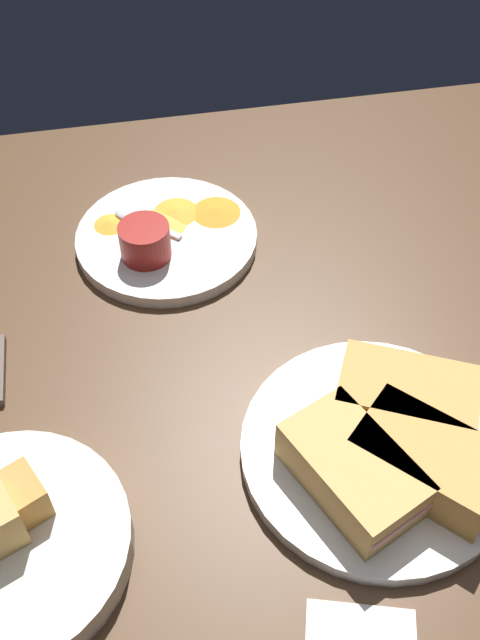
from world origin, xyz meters
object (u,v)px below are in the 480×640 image
object	(u,v)px
spoon_by_gravy_ramekin	(135,218)
ramekin_light_gravy	(145,240)
bread_basket_rear	(5,542)
plate_sandwich_main	(375,450)
spoon_by_dark_ramekin	(363,427)
sandwich_half_far	(428,460)
sandwich_half_extra	(406,397)
plate_chips_companion	(167,238)
sandwich_half_near	(352,470)
ramekin_dark_sauce	(418,397)

from	to	relation	value
spoon_by_gravy_ramekin	ramekin_light_gravy	bearing A→B (deg)	-173.55
ramekin_light_gravy	bread_basket_rear	xyz separation A→B (cm)	(-33.95, 15.85, -1.89)
ramekin_light_gravy	spoon_by_gravy_ramekin	xyz separation A→B (cm)	(6.60, 0.75, -1.95)
plate_sandwich_main	spoon_by_dark_ramekin	bearing A→B (deg)	18.49
sandwich_half_far	bread_basket_rear	distance (cm)	37.77
sandwich_half_extra	sandwich_half_far	bearing A→B (deg)	176.56
plate_sandwich_main	bread_basket_rear	xyz separation A→B (cm)	(-3.23, 34.44, 1.22)
sandwich_half_far	plate_chips_companion	distance (cm)	42.43
spoon_by_dark_ramekin	spoon_by_gravy_ramekin	world-z (taller)	same
sandwich_half_far	sandwich_half_near	bearing A→B (deg)	86.56
sandwich_half_near	sandwich_half_extra	distance (cm)	9.87
plate_chips_companion	ramekin_light_gravy	distance (cm)	5.37
plate_sandwich_main	sandwich_half_extra	size ratio (longest dim) A/B	1.73
plate_sandwich_main	ramekin_light_gravy	bearing A→B (deg)	31.18
spoon_by_dark_ramekin	plate_chips_companion	bearing A→B (deg)	25.24
sandwich_half_far	ramekin_dark_sauce	size ratio (longest dim) A/B	2.00
plate_sandwich_main	bread_basket_rear	world-z (taller)	bread_basket_rear
plate_chips_companion	spoon_by_gravy_ramekin	world-z (taller)	spoon_by_gravy_ramekin
plate_chips_companion	bread_basket_rear	size ratio (longest dim) A/B	1.04
spoon_by_dark_ramekin	plate_chips_companion	size ratio (longest dim) A/B	0.44
sandwich_half_far	spoon_by_dark_ramekin	xyz separation A→B (cm)	(5.74, 3.96, -2.04)
ramekin_dark_sauce	ramekin_light_gravy	distance (cm)	36.24
ramekin_light_gravy	bread_basket_rear	world-z (taller)	bread_basket_rear
plate_chips_companion	ramekin_light_gravy	size ratio (longest dim) A/B	3.71
ramekin_dark_sauce	spoon_by_dark_ramekin	xyz separation A→B (cm)	(-1.10, 5.61, -1.99)
sandwich_half_extra	spoon_by_dark_ramekin	distance (cm)	4.98
ramekin_dark_sauce	plate_chips_companion	world-z (taller)	ramekin_dark_sauce
sandwich_half_near	ramekin_light_gravy	bearing A→B (deg)	23.67
sandwich_half_near	sandwich_half_extra	xyz separation A→B (cm)	(6.55, -7.38, 0.00)
sandwich_half_far	ramekin_light_gravy	distance (cm)	40.77
ramekin_dark_sauce	bread_basket_rear	world-z (taller)	bread_basket_rear
sandwich_half_extra	sandwich_half_near	bearing A→B (deg)	131.56
sandwich_half_far	plate_chips_companion	world-z (taller)	sandwich_half_far
sandwich_half_near	sandwich_half_far	xyz separation A→B (cm)	(-0.42, -6.97, 0.00)
sandwich_half_far	spoon_by_gravy_ramekin	world-z (taller)	sandwich_half_far
ramekin_dark_sauce	bread_basket_rear	xyz separation A→B (cm)	(-6.37, 39.37, -1.93)
ramekin_dark_sauce	ramekin_light_gravy	xyz separation A→B (cm)	(27.57, 23.52, -0.03)
plate_sandwich_main	plate_chips_companion	world-z (taller)	same
sandwich_half_extra	plate_chips_companion	distance (cm)	36.59
sandwich_half_extra	ramekin_dark_sauce	world-z (taller)	sandwich_half_extra
spoon_by_dark_ramekin	ramekin_light_gravy	world-z (taller)	ramekin_light_gravy
spoon_by_gravy_ramekin	sandwich_half_extra	bearing A→B (deg)	-145.92
sandwich_half_near	plate_chips_companion	size ratio (longest dim) A/B	0.67
bread_basket_rear	ramekin_light_gravy	bearing A→B (deg)	-25.03
sandwich_half_far	ramekin_light_gravy	xyz separation A→B (cm)	(34.41, 21.86, -0.08)
sandwich_half_extra	spoon_by_dark_ramekin	world-z (taller)	sandwich_half_extra
plate_chips_companion	sandwich_half_far	bearing A→B (deg)	-153.22
ramekin_dark_sauce	ramekin_light_gravy	size ratio (longest dim) A/B	1.21
sandwich_half_far	ramekin_light_gravy	world-z (taller)	sandwich_half_far
sandwich_half_near	plate_chips_companion	world-z (taller)	sandwich_half_near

